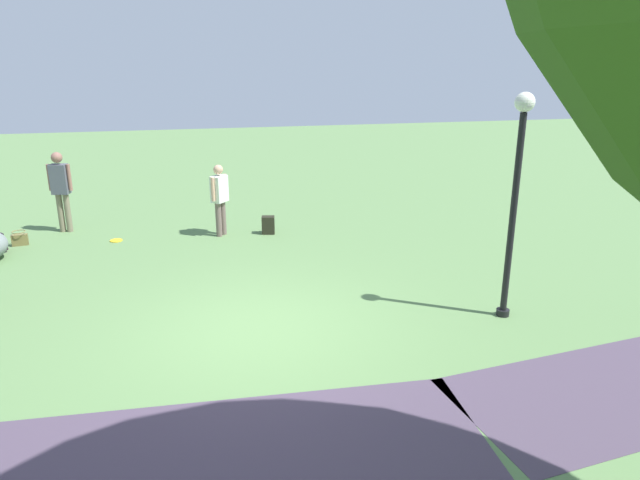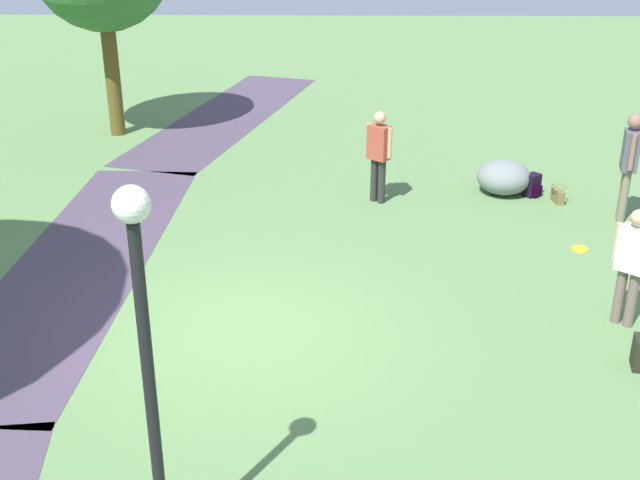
{
  "view_description": "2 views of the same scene",
  "coord_description": "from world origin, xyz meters",
  "px_view_note": "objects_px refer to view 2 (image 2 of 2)",
  "views": [
    {
      "loc": [
        0.79,
        7.77,
        3.91
      ],
      "look_at": [
        -0.94,
        -0.02,
        1.33
      ],
      "focal_mm": 32.84,
      "sensor_mm": 36.0,
      "label": 1
    },
    {
      "loc": [
        -9.14,
        -1.1,
        5.41
      ],
      "look_at": [
        0.99,
        -0.95,
        0.81
      ],
      "focal_mm": 46.7,
      "sensor_mm": 36.0,
      "label": 2
    }
  ],
  "objects_px": {
    "man_near_boulder": "(632,260)",
    "backpack_by_boulder": "(532,186)",
    "lamp_post": "(145,345)",
    "handbag_on_grass": "(558,195)",
    "woman_with_handbag": "(629,159)",
    "passerby_on_path": "(379,151)",
    "frisbee_on_grass": "(580,249)",
    "lawn_boulder": "(504,177)"
  },
  "relations": [
    {
      "from": "lamp_post",
      "to": "woman_with_handbag",
      "type": "relative_size",
      "value": 1.87
    },
    {
      "from": "lamp_post",
      "to": "backpack_by_boulder",
      "type": "bearing_deg",
      "value": -30.2
    },
    {
      "from": "lawn_boulder",
      "to": "handbag_on_grass",
      "type": "xyz_separation_m",
      "value": [
        -0.46,
        -0.87,
        -0.16
      ]
    },
    {
      "from": "frisbee_on_grass",
      "to": "woman_with_handbag",
      "type": "bearing_deg",
      "value": -39.78
    },
    {
      "from": "man_near_boulder",
      "to": "frisbee_on_grass",
      "type": "distance_m",
      "value": 2.43
    },
    {
      "from": "handbag_on_grass",
      "to": "backpack_by_boulder",
      "type": "height_order",
      "value": "backpack_by_boulder"
    },
    {
      "from": "man_near_boulder",
      "to": "handbag_on_grass",
      "type": "relative_size",
      "value": 4.72
    },
    {
      "from": "lamp_post",
      "to": "passerby_on_path",
      "type": "height_order",
      "value": "lamp_post"
    },
    {
      "from": "man_near_boulder",
      "to": "backpack_by_boulder",
      "type": "bearing_deg",
      "value": 2.26
    },
    {
      "from": "lawn_boulder",
      "to": "passerby_on_path",
      "type": "height_order",
      "value": "passerby_on_path"
    },
    {
      "from": "passerby_on_path",
      "to": "frisbee_on_grass",
      "type": "relative_size",
      "value": 6.12
    },
    {
      "from": "lamp_post",
      "to": "frisbee_on_grass",
      "type": "relative_size",
      "value": 12.79
    },
    {
      "from": "lamp_post",
      "to": "handbag_on_grass",
      "type": "xyz_separation_m",
      "value": [
        8.21,
        -5.34,
        -1.96
      ]
    },
    {
      "from": "lamp_post",
      "to": "backpack_by_boulder",
      "type": "relative_size",
      "value": 8.45
    },
    {
      "from": "lamp_post",
      "to": "backpack_by_boulder",
      "type": "height_order",
      "value": "lamp_post"
    },
    {
      "from": "lawn_boulder",
      "to": "woman_with_handbag",
      "type": "xyz_separation_m",
      "value": [
        -1.22,
        -1.72,
        0.76
      ]
    },
    {
      "from": "lawn_boulder",
      "to": "man_near_boulder",
      "type": "xyz_separation_m",
      "value": [
        -4.65,
        -0.67,
        0.61
      ]
    },
    {
      "from": "backpack_by_boulder",
      "to": "lamp_post",
      "type": "bearing_deg",
      "value": 149.8
    },
    {
      "from": "lamp_post",
      "to": "frisbee_on_grass",
      "type": "xyz_separation_m",
      "value": [
        6.27,
        -5.22,
        -2.09
      ]
    },
    {
      "from": "handbag_on_grass",
      "to": "frisbee_on_grass",
      "type": "bearing_deg",
      "value": 176.32
    },
    {
      "from": "frisbee_on_grass",
      "to": "man_near_boulder",
      "type": "bearing_deg",
      "value": 178.13
    },
    {
      "from": "lawn_boulder",
      "to": "backpack_by_boulder",
      "type": "relative_size",
      "value": 2.43
    },
    {
      "from": "man_near_boulder",
      "to": "frisbee_on_grass",
      "type": "relative_size",
      "value": 5.99
    },
    {
      "from": "man_near_boulder",
      "to": "passerby_on_path",
      "type": "distance_m",
      "value": 5.13
    },
    {
      "from": "passerby_on_path",
      "to": "handbag_on_grass",
      "type": "height_order",
      "value": "passerby_on_path"
    },
    {
      "from": "woman_with_handbag",
      "to": "passerby_on_path",
      "type": "bearing_deg",
      "value": 79.01
    },
    {
      "from": "woman_with_handbag",
      "to": "passerby_on_path",
      "type": "distance_m",
      "value": 4.07
    },
    {
      "from": "lamp_post",
      "to": "passerby_on_path",
      "type": "bearing_deg",
      "value": -15.0
    },
    {
      "from": "woman_with_handbag",
      "to": "frisbee_on_grass",
      "type": "height_order",
      "value": "woman_with_handbag"
    },
    {
      "from": "handbag_on_grass",
      "to": "frisbee_on_grass",
      "type": "relative_size",
      "value": 1.27
    },
    {
      "from": "woman_with_handbag",
      "to": "backpack_by_boulder",
      "type": "bearing_deg",
      "value": 48.37
    },
    {
      "from": "woman_with_handbag",
      "to": "frisbee_on_grass",
      "type": "relative_size",
      "value": 6.85
    },
    {
      "from": "woman_with_handbag",
      "to": "passerby_on_path",
      "type": "xyz_separation_m",
      "value": [
        0.77,
        3.99,
        -0.13
      ]
    },
    {
      "from": "man_near_boulder",
      "to": "backpack_by_boulder",
      "type": "distance_m",
      "value": 4.58
    },
    {
      "from": "lamp_post",
      "to": "lawn_boulder",
      "type": "height_order",
      "value": "lamp_post"
    },
    {
      "from": "woman_with_handbag",
      "to": "handbag_on_grass",
      "type": "relative_size",
      "value": 5.4
    },
    {
      "from": "handbag_on_grass",
      "to": "passerby_on_path",
      "type": "bearing_deg",
      "value": 89.88
    },
    {
      "from": "woman_with_handbag",
      "to": "backpack_by_boulder",
      "type": "height_order",
      "value": "woman_with_handbag"
    },
    {
      "from": "woman_with_handbag",
      "to": "backpack_by_boulder",
      "type": "distance_m",
      "value": 1.86
    },
    {
      "from": "man_near_boulder",
      "to": "frisbee_on_grass",
      "type": "xyz_separation_m",
      "value": [
        2.26,
        -0.07,
        -0.9
      ]
    },
    {
      "from": "handbag_on_grass",
      "to": "frisbee_on_grass",
      "type": "height_order",
      "value": "handbag_on_grass"
    },
    {
      "from": "woman_with_handbag",
      "to": "handbag_on_grass",
      "type": "bearing_deg",
      "value": 47.9
    }
  ]
}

